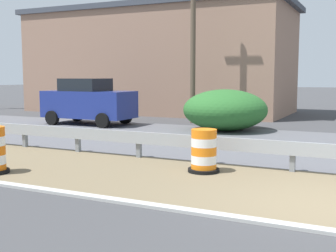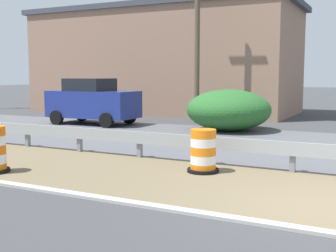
# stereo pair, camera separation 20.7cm
# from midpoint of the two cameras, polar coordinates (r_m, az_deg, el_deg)

# --- Properties ---
(ground_plane) EXTENTS (160.00, 160.00, 0.00)m
(ground_plane) POSITION_cam_midpoint_polar(r_m,az_deg,el_deg) (7.84, 19.76, -9.99)
(ground_plane) COLOR #3D3D3F
(median_dirt_strip) EXTENTS (3.87, 120.00, 0.01)m
(median_dirt_strip) POSITION_cam_midpoint_polar(r_m,az_deg,el_deg) (8.55, 20.28, -8.62)
(median_dirt_strip) COLOR #706047
(median_dirt_strip) RESTS_ON ground
(curb_near_edge) EXTENTS (0.20, 120.00, 0.11)m
(curb_near_edge) POSITION_cam_midpoint_polar(r_m,az_deg,el_deg) (6.61, 18.55, -13.04)
(curb_near_edge) COLOR #ADADA8
(curb_near_edge) RESTS_ON ground
(traffic_barrel_nearest) EXTENTS (0.73, 0.73, 0.99)m
(traffic_barrel_nearest) POSITION_cam_midpoint_polar(r_m,az_deg,el_deg) (9.93, 4.13, -3.54)
(traffic_barrel_nearest) COLOR orange
(traffic_barrel_nearest) RESTS_ON ground
(car_trailing_near_lane) EXTENTS (2.03, 4.11, 2.07)m
(car_trailing_near_lane) POSITION_cam_midpoint_polar(r_m,az_deg,el_deg) (19.95, -10.72, 3.18)
(car_trailing_near_lane) COLOR navy
(car_trailing_near_lane) RESTS_ON ground
(roadside_shop_near) EXTENTS (7.03, 16.13, 6.20)m
(roadside_shop_near) POSITION_cam_midpoint_polar(r_m,az_deg,el_deg) (26.80, -1.44, 8.59)
(roadside_shop_near) COLOR #93705B
(roadside_shop_near) RESTS_ON ground
(utility_pole_near) EXTENTS (0.24, 1.80, 8.57)m
(utility_pole_near) POSITION_cam_midpoint_polar(r_m,az_deg,el_deg) (20.29, 3.02, 12.98)
(utility_pole_near) COLOR brown
(utility_pole_near) RESTS_ON ground
(bush_roadside) EXTENTS (3.38, 3.38, 1.65)m
(bush_roadside) POSITION_cam_midpoint_polar(r_m,az_deg,el_deg) (17.60, 7.18, 2.12)
(bush_roadside) COLOR #286028
(bush_roadside) RESTS_ON ground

